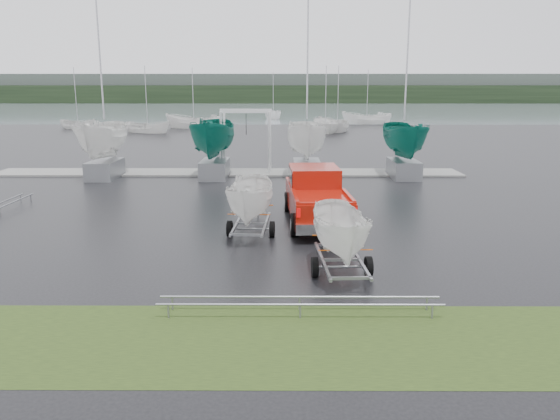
# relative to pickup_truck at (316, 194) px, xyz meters

# --- Properties ---
(ground_plane) EXTENTS (120.00, 120.00, 0.00)m
(ground_plane) POSITION_rel_pickup_truck_xyz_m (-4.96, -0.23, -1.13)
(ground_plane) COLOR black
(ground_plane) RESTS_ON ground
(lake) EXTENTS (300.00, 300.00, 0.00)m
(lake) POSITION_rel_pickup_truck_xyz_m (-4.96, 99.77, -1.14)
(lake) COLOR gray
(lake) RESTS_ON ground
(grass_verge) EXTENTS (40.00, 40.00, 0.00)m
(grass_verge) POSITION_rel_pickup_truck_xyz_m (-4.96, -11.23, -1.12)
(grass_verge) COLOR #213213
(grass_verge) RESTS_ON ground
(dock) EXTENTS (30.00, 3.00, 0.12)m
(dock) POSITION_rel_pickup_truck_xyz_m (-4.96, 12.77, -1.08)
(dock) COLOR gray
(dock) RESTS_ON ground
(treeline) EXTENTS (300.00, 8.00, 6.00)m
(treeline) POSITION_rel_pickup_truck_xyz_m (-4.96, 169.77, 1.87)
(treeline) COLOR black
(treeline) RESTS_ON ground
(far_hill) EXTENTS (300.00, 6.00, 10.00)m
(far_hill) POSITION_rel_pickup_truck_xyz_m (-4.96, 177.77, 3.87)
(far_hill) COLOR #4C5651
(far_hill) RESTS_ON ground
(pickup_truck) EXTENTS (2.67, 6.61, 2.16)m
(pickup_truck) POSITION_rel_pickup_truck_xyz_m (0.00, 0.00, 0.00)
(pickup_truck) COLOR #931208
(pickup_truck) RESTS_ON ground
(trailer_hitched) EXTENTS (1.81, 3.66, 4.61)m
(trailer_hitched) POSITION_rel_pickup_truck_xyz_m (0.35, -6.78, 1.38)
(trailer_hitched) COLOR gray
(trailer_hitched) RESTS_ON ground
(trailer_parked) EXTENTS (1.81, 3.66, 4.93)m
(trailer_parked) POSITION_rel_pickup_truck_xyz_m (-2.57, -2.39, 1.55)
(trailer_parked) COLOR gray
(trailer_parked) RESTS_ON ground
(boat_hoist) EXTENTS (3.30, 2.18, 4.12)m
(boat_hoist) POSITION_rel_pickup_truck_xyz_m (-3.72, 12.77, 1.54)
(boat_hoist) COLOR silver
(boat_hoist) RESTS_ON ground
(keelboat_0) EXTENTS (2.39, 3.20, 10.56)m
(keelboat_0) POSITION_rel_pickup_truck_xyz_m (-12.28, 10.77, 2.67)
(keelboat_0) COLOR gray
(keelboat_0) RESTS_ON ground
(keelboat_1) EXTENTS (2.53, 3.20, 7.84)m
(keelboat_1) POSITION_rel_pickup_truck_xyz_m (-5.57, 10.97, 2.90)
(keelboat_1) COLOR gray
(keelboat_1) RESTS_ON ground
(keelboat_2) EXTENTS (2.39, 3.20, 10.56)m
(keelboat_2) POSITION_rel_pickup_truck_xyz_m (0.09, 10.77, 2.67)
(keelboat_2) COLOR gray
(keelboat_2) RESTS_ON ground
(keelboat_3) EXTENTS (2.33, 3.20, 10.50)m
(keelboat_3) POSITION_rel_pickup_truck_xyz_m (6.08, 11.07, 2.57)
(keelboat_3) COLOR gray
(keelboat_3) RESTS_ON ground
(mast_rack_2) EXTENTS (7.00, 0.56, 0.06)m
(mast_rack_2) POSITION_rel_pickup_truck_xyz_m (-0.96, -9.73, -0.78)
(mast_rack_2) COLOR gray
(mast_rack_2) RESTS_ON ground
(moored_boat_0) EXTENTS (3.11, 3.07, 11.15)m
(moored_boat_0) POSITION_rel_pickup_truck_xyz_m (-17.82, 44.51, -1.12)
(moored_boat_0) COLOR silver
(moored_boat_0) RESTS_ON ground
(moored_boat_1) EXTENTS (3.48, 3.41, 12.00)m
(moored_boat_1) POSITION_rel_pickup_truck_xyz_m (-13.41, 52.18, -1.13)
(moored_boat_1) COLOR silver
(moored_boat_1) RESTS_ON ground
(moored_boat_2) EXTENTS (3.17, 3.21, 11.31)m
(moored_boat_2) POSITION_rel_pickup_truck_xyz_m (5.41, 45.97, -1.12)
(moored_boat_2) COLOR silver
(moored_boat_2) RESTS_ON ground
(moored_boat_3) EXTENTS (3.22, 3.15, 11.86)m
(moored_boat_3) POSITION_rel_pickup_truck_xyz_m (11.29, 60.91, -1.13)
(moored_boat_3) COLOR silver
(moored_boat_3) RESTS_ON ground
(moored_boat_4) EXTENTS (2.88, 2.85, 10.86)m
(moored_boat_4) POSITION_rel_pickup_truck_xyz_m (-28.57, 50.59, -1.12)
(moored_boat_4) COLOR silver
(moored_boat_4) RESTS_ON ground
(moored_boat_5) EXTENTS (2.92, 2.97, 11.28)m
(moored_boat_5) POSITION_rel_pickup_truck_xyz_m (-3.03, 74.44, -1.12)
(moored_boat_5) COLOR silver
(moored_boat_5) RESTS_ON ground
(moored_boat_6) EXTENTS (2.98, 3.05, 11.64)m
(moored_boat_6) POSITION_rel_pickup_truck_xyz_m (3.87, 45.52, -1.13)
(moored_boat_6) COLOR silver
(moored_boat_6) RESTS_ON ground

